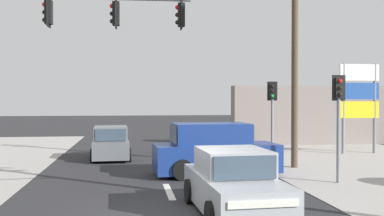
% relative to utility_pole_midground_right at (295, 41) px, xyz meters
% --- Properties ---
extents(lane_dash_mid, '(0.20, 2.40, 0.01)m').
position_rel_utility_pole_midground_right_xyz_m(lane_dash_mid, '(-5.43, -3.95, -5.11)').
color(lane_dash_mid, silver).
rests_on(lane_dash_mid, ground).
extents(lane_dash_far, '(0.20, 2.40, 0.01)m').
position_rel_utility_pole_midground_right_xyz_m(lane_dash_far, '(-5.43, 1.05, -5.11)').
color(lane_dash_far, silver).
rests_on(lane_dash_far, ground).
extents(utility_pole_midground_right, '(1.80, 0.26, 9.76)m').
position_rel_utility_pole_midground_right_xyz_m(utility_pole_midground_right, '(0.00, 0.00, 0.00)').
color(utility_pole_midground_right, '#4C3D2B').
rests_on(utility_pole_midground_right, ground).
extents(traffic_signal_mast, '(6.89, 0.58, 6.00)m').
position_rel_utility_pole_midground_right_xyz_m(traffic_signal_mast, '(-9.22, -3.98, -0.76)').
color(traffic_signal_mast, slate).
rests_on(traffic_signal_mast, ground).
extents(pedestal_signal_right_kerb, '(0.44, 0.29, 3.56)m').
position_rel_utility_pole_midground_right_xyz_m(pedestal_signal_right_kerb, '(0.20, -3.44, -2.70)').
color(pedestal_signal_right_kerb, slate).
rests_on(pedestal_signal_right_kerb, ground).
extents(pedestal_signal_far_median, '(0.44, 0.31, 3.56)m').
position_rel_utility_pole_midground_right_xyz_m(pedestal_signal_far_median, '(-0.33, 1.85, -2.70)').
color(pedestal_signal_far_median, slate).
rests_on(pedestal_signal_far_median, ground).
extents(shopping_plaza_sign, '(2.10, 0.16, 4.60)m').
position_rel_utility_pole_midground_right_xyz_m(shopping_plaza_sign, '(5.02, 4.15, -2.14)').
color(shopping_plaza_sign, slate).
rests_on(shopping_plaza_sign, ground).
extents(shopfront_wall_far, '(12.00, 1.00, 3.60)m').
position_rel_utility_pole_midground_right_xyz_m(shopfront_wall_far, '(5.57, 9.05, -3.32)').
color(shopfront_wall_far, gray).
rests_on(shopfront_wall_far, ground).
extents(suv_receding_far, '(4.62, 2.24, 1.90)m').
position_rel_utility_pole_midground_right_xyz_m(suv_receding_far, '(-3.51, -1.21, -4.23)').
color(suv_receding_far, navy).
rests_on(suv_receding_far, ground).
extents(hatchback_oncoming_mid, '(1.89, 3.70, 1.53)m').
position_rel_utility_pole_midground_right_xyz_m(hatchback_oncoming_mid, '(-7.45, 3.83, -4.42)').
color(hatchback_oncoming_mid, slate).
rests_on(hatchback_oncoming_mid, ground).
extents(sedan_crossing_left, '(2.03, 4.31, 1.56)m').
position_rel_utility_pole_midground_right_xyz_m(sedan_crossing_left, '(-4.12, -6.80, -4.42)').
color(sedan_crossing_left, '#A3A8AD').
rests_on(sedan_crossing_left, ground).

